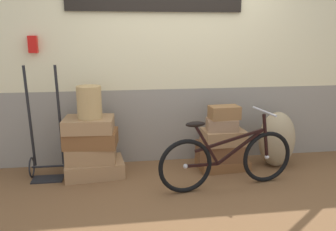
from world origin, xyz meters
TOP-DOWN VIEW (x-y plane):
  - ground at (0.00, 0.00)m, footprint 8.51×5.20m
  - station_building at (0.01, 0.85)m, footprint 6.51×0.74m
  - suitcase_0 at (-1.11, 0.37)m, footprint 0.73×0.53m
  - suitcase_1 at (-1.14, 0.38)m, footprint 0.59×0.44m
  - suitcase_2 at (-1.13, 0.37)m, footprint 0.64×0.46m
  - suitcase_3 at (-1.15, 0.37)m, footprint 0.59×0.47m
  - suitcase_4 at (0.49, 0.36)m, footprint 0.64×0.45m
  - suitcase_5 at (0.46, 0.37)m, footprint 0.60×0.40m
  - suitcase_6 at (0.48, 0.35)m, footprint 0.53×0.38m
  - suitcase_7 at (0.45, 0.33)m, footprint 0.39×0.28m
  - suitcase_8 at (0.48, 0.34)m, footprint 0.38×0.25m
  - wicker_basket at (-1.13, 0.36)m, footprint 0.28×0.28m
  - luggage_trolley at (-1.65, 0.39)m, footprint 0.41×0.34m
  - burlap_sack at (1.19, 0.34)m, footprint 0.46×0.39m
  - bicycle at (0.37, -0.18)m, footprint 1.58×0.46m

SIDE VIEW (x-z plane):
  - ground at x=0.00m, z-range -0.06..0.00m
  - suitcase_4 at x=0.49m, z-range 0.00..0.12m
  - suitcase_0 at x=-1.11m, z-range 0.00..0.18m
  - suitcase_5 at x=0.46m, z-range 0.12..0.33m
  - suitcase_1 at x=-1.14m, z-range 0.18..0.37m
  - bicycle at x=0.37m, z-range -0.10..0.75m
  - luggage_trolley at x=-1.65m, z-range -0.33..1.01m
  - burlap_sack at x=1.19m, z-range 0.00..0.71m
  - suitcase_6 at x=0.48m, z-range 0.33..0.51m
  - suitcase_2 at x=-1.13m, z-range 0.37..0.56m
  - suitcase_7 at x=0.45m, z-range 0.51..0.65m
  - suitcase_3 at x=-1.15m, z-range 0.56..0.72m
  - suitcase_8 at x=0.48m, z-range 0.65..0.81m
  - wicker_basket at x=-1.13m, z-range 0.72..1.09m
  - station_building at x=0.01m, z-range 0.00..2.66m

